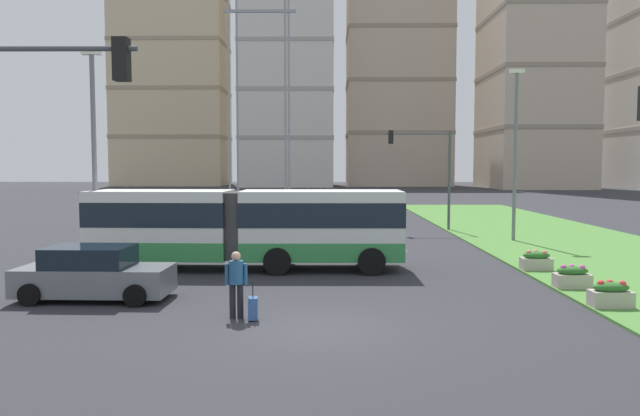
{
  "coord_description": "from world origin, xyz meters",
  "views": [
    {
      "loc": [
        0.31,
        -14.44,
        3.95
      ],
      "look_at": [
        0.06,
        10.36,
        2.2
      ],
      "focal_mm": 33.98,
      "sensor_mm": 36.0,
      "label": 1
    }
  ],
  "objects_px": {
    "flower_planter_2": "(536,260)",
    "apartment_tower_eastcentre": "(535,47)",
    "pedestrian_crossing": "(236,280)",
    "flower_planter_1": "(572,277)",
    "apartment_tower_west": "(172,70)",
    "flower_planter_0": "(611,294)",
    "traffic_light_far_right": "(428,162)",
    "apartment_tower_centre": "(397,86)",
    "streetlight_left": "(94,149)",
    "streetlight_median": "(515,148)",
    "articulated_bus": "(247,226)",
    "apartment_tower_westcentre": "(288,73)",
    "car_grey_wagon": "(94,274)",
    "rolling_suitcase": "(253,308)"
  },
  "relations": [
    {
      "from": "flower_planter_2",
      "to": "apartment_tower_eastcentre",
      "type": "bearing_deg",
      "value": 71.47
    },
    {
      "from": "pedestrian_crossing",
      "to": "flower_planter_1",
      "type": "bearing_deg",
      "value": 19.74
    },
    {
      "from": "apartment_tower_west",
      "to": "pedestrian_crossing",
      "type": "bearing_deg",
      "value": -75.04
    },
    {
      "from": "flower_planter_0",
      "to": "traffic_light_far_right",
      "type": "xyz_separation_m",
      "value": [
        -1.66,
        20.0,
        3.73
      ]
    },
    {
      "from": "flower_planter_1",
      "to": "flower_planter_2",
      "type": "height_order",
      "value": "same"
    },
    {
      "from": "apartment_tower_centre",
      "to": "flower_planter_0",
      "type": "bearing_deg",
      "value": -93.38
    },
    {
      "from": "streetlight_left",
      "to": "streetlight_median",
      "type": "bearing_deg",
      "value": 24.15
    },
    {
      "from": "pedestrian_crossing",
      "to": "traffic_light_far_right",
      "type": "height_order",
      "value": "traffic_light_far_right"
    },
    {
      "from": "articulated_bus",
      "to": "apartment_tower_eastcentre",
      "type": "relative_size",
      "value": 0.24
    },
    {
      "from": "pedestrian_crossing",
      "to": "apartment_tower_centre",
      "type": "bearing_deg",
      "value": 81.14
    },
    {
      "from": "traffic_light_far_right",
      "to": "streetlight_median",
      "type": "height_order",
      "value": "streetlight_median"
    },
    {
      "from": "apartment_tower_westcentre",
      "to": "flower_planter_0",
      "type": "bearing_deg",
      "value": -81.39
    },
    {
      "from": "streetlight_median",
      "to": "apartment_tower_west",
      "type": "relative_size",
      "value": 0.2
    },
    {
      "from": "flower_planter_2",
      "to": "car_grey_wagon",
      "type": "bearing_deg",
      "value": -161.96
    },
    {
      "from": "rolling_suitcase",
      "to": "streetlight_left",
      "type": "xyz_separation_m",
      "value": [
        -6.94,
        7.73,
        4.27
      ]
    },
    {
      "from": "flower_planter_1",
      "to": "traffic_light_far_right",
      "type": "xyz_separation_m",
      "value": [
        -1.66,
        17.4,
        3.73
      ]
    },
    {
      "from": "articulated_bus",
      "to": "car_grey_wagon",
      "type": "height_order",
      "value": "articulated_bus"
    },
    {
      "from": "rolling_suitcase",
      "to": "streetlight_median",
      "type": "bearing_deg",
      "value": 54.18
    },
    {
      "from": "articulated_bus",
      "to": "apartment_tower_west",
      "type": "xyz_separation_m",
      "value": [
        -27.3,
        97.34,
        20.92
      ]
    },
    {
      "from": "apartment_tower_westcentre",
      "to": "rolling_suitcase",
      "type": "bearing_deg",
      "value": -86.94
    },
    {
      "from": "flower_planter_1",
      "to": "apartment_tower_centre",
      "type": "height_order",
      "value": "apartment_tower_centre"
    },
    {
      "from": "pedestrian_crossing",
      "to": "apartment_tower_centre",
      "type": "relative_size",
      "value": 0.05
    },
    {
      "from": "apartment_tower_west",
      "to": "apartment_tower_westcentre",
      "type": "height_order",
      "value": "apartment_tower_west"
    },
    {
      "from": "flower_planter_1",
      "to": "apartment_tower_eastcentre",
      "type": "relative_size",
      "value": 0.02
    },
    {
      "from": "pedestrian_crossing",
      "to": "apartment_tower_westcentre",
      "type": "xyz_separation_m",
      "value": [
        -4.92,
        100.36,
        20.34
      ]
    },
    {
      "from": "flower_planter_0",
      "to": "flower_planter_2",
      "type": "xyz_separation_m",
      "value": [
        0.0,
        5.89,
        0.0
      ]
    },
    {
      "from": "traffic_light_far_right",
      "to": "apartment_tower_centre",
      "type": "distance_m",
      "value": 84.61
    },
    {
      "from": "car_grey_wagon",
      "to": "flower_planter_2",
      "type": "relative_size",
      "value": 4.04
    },
    {
      "from": "streetlight_left",
      "to": "apartment_tower_centre",
      "type": "relative_size",
      "value": 0.21
    },
    {
      "from": "rolling_suitcase",
      "to": "traffic_light_far_right",
      "type": "bearing_deg",
      "value": 69.33
    },
    {
      "from": "apartment_tower_west",
      "to": "streetlight_median",
      "type": "bearing_deg",
      "value": -65.78
    },
    {
      "from": "rolling_suitcase",
      "to": "flower_planter_0",
      "type": "relative_size",
      "value": 0.88
    },
    {
      "from": "flower_planter_1",
      "to": "streetlight_median",
      "type": "height_order",
      "value": "streetlight_median"
    },
    {
      "from": "articulated_bus",
      "to": "streetlight_left",
      "type": "bearing_deg",
      "value": 178.89
    },
    {
      "from": "articulated_bus",
      "to": "car_grey_wagon",
      "type": "distance_m",
      "value": 6.58
    },
    {
      "from": "rolling_suitcase",
      "to": "streetlight_median",
      "type": "relative_size",
      "value": 0.11
    },
    {
      "from": "articulated_bus",
      "to": "streetlight_median",
      "type": "bearing_deg",
      "value": 33.48
    },
    {
      "from": "car_grey_wagon",
      "to": "apartment_tower_westcentre",
      "type": "distance_m",
      "value": 100.34
    },
    {
      "from": "flower_planter_0",
      "to": "apartment_tower_eastcentre",
      "type": "distance_m",
      "value": 97.49
    },
    {
      "from": "apartment_tower_west",
      "to": "apartment_tower_westcentre",
      "type": "distance_m",
      "value": 23.51
    },
    {
      "from": "apartment_tower_west",
      "to": "apartment_tower_centre",
      "type": "distance_m",
      "value": 44.31
    },
    {
      "from": "articulated_bus",
      "to": "apartment_tower_centre",
      "type": "xyz_separation_m",
      "value": [
        16.88,
        96.49,
        17.68
      ]
    },
    {
      "from": "streetlight_left",
      "to": "pedestrian_crossing",
      "type": "bearing_deg",
      "value": -49.26
    },
    {
      "from": "apartment_tower_eastcentre",
      "to": "flower_planter_2",
      "type": "bearing_deg",
      "value": -108.53
    },
    {
      "from": "flower_planter_2",
      "to": "streetlight_median",
      "type": "distance_m",
      "value": 10.13
    },
    {
      "from": "apartment_tower_westcentre",
      "to": "traffic_light_far_right",
      "type": "bearing_deg",
      "value": -80.42
    },
    {
      "from": "flower_planter_2",
      "to": "flower_planter_1",
      "type": "bearing_deg",
      "value": -90.0
    },
    {
      "from": "articulated_bus",
      "to": "flower_planter_1",
      "type": "relative_size",
      "value": 10.82
    },
    {
      "from": "articulated_bus",
      "to": "pedestrian_crossing",
      "type": "bearing_deg",
      "value": -84.67
    },
    {
      "from": "rolling_suitcase",
      "to": "apartment_tower_eastcentre",
      "type": "height_order",
      "value": "apartment_tower_eastcentre"
    }
  ]
}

